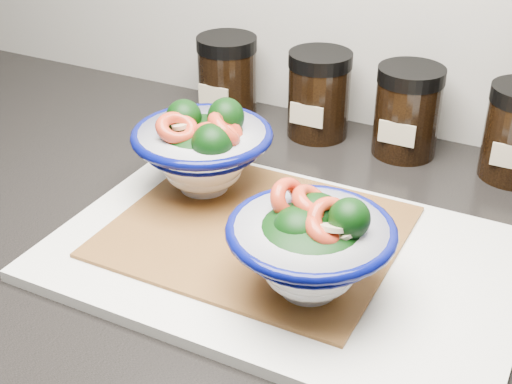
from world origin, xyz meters
The scene contains 8 objects.
countertop centered at (0.00, 1.45, 0.88)m, with size 3.50×0.60×0.04m, color black.
cutting_board centered at (0.11, 1.41, 0.91)m, with size 0.45×0.30×0.01m, color silver.
bamboo_mat centered at (0.07, 1.42, 0.91)m, with size 0.28×0.24×0.00m, color #9A622E.
bowl_left centered at (-0.02, 1.47, 0.96)m, with size 0.15×0.15×0.11m.
bowl_right centered at (0.16, 1.36, 0.96)m, with size 0.15×0.15×0.10m.
spice_jar_a centered at (-0.11, 1.69, 0.96)m, with size 0.08×0.08×0.11m.
spice_jar_b centered at (0.03, 1.69, 0.96)m, with size 0.08×0.08×0.11m.
spice_jar_c centered at (0.15, 1.69, 0.96)m, with size 0.08×0.08×0.11m.
Camera 1 is at (0.35, 0.89, 1.31)m, focal length 50.00 mm.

